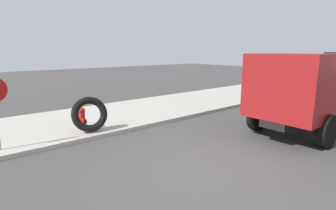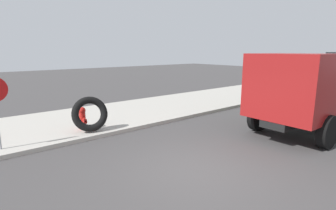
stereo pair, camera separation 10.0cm
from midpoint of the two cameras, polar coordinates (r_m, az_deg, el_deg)
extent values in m
plane|color=#423F3F|center=(7.19, 5.52, -13.94)|extent=(80.00, 80.00, 0.00)
cube|color=#ADA89E|center=(12.33, -16.59, -2.99)|extent=(36.00, 5.00, 0.15)
cylinder|color=red|center=(10.55, -18.29, -3.28)|extent=(0.23, 0.23, 0.66)
sphere|color=red|center=(10.46, -18.43, -1.18)|extent=(0.26, 0.26, 0.26)
cylinder|color=red|center=(10.34, -17.89, -3.10)|extent=(0.10, 0.18, 0.10)
cylinder|color=red|center=(10.72, -18.74, -2.64)|extent=(0.10, 0.18, 0.10)
cylinder|color=red|center=(10.36, -17.86, -3.52)|extent=(0.12, 0.18, 0.12)
torus|color=black|center=(10.09, -16.84, -1.93)|extent=(1.40, 0.88, 1.32)
cube|color=#237033|center=(13.30, 31.38, 3.52)|extent=(4.84, 2.57, 1.60)
cube|color=maroon|center=(9.96, 24.53, 3.72)|extent=(2.04, 2.53, 2.20)
cube|color=black|center=(12.43, 29.20, -1.08)|extent=(7.01, 1.00, 0.24)
cylinder|color=black|center=(9.93, 30.84, -4.90)|extent=(1.10, 0.32, 1.10)
cylinder|color=black|center=(10.97, 18.57, -2.36)|extent=(1.10, 0.32, 1.10)
cylinder|color=black|center=(15.00, 28.04, 0.55)|extent=(1.10, 0.32, 1.10)
cylinder|color=black|center=(18.80, 30.75, 2.28)|extent=(1.11, 0.34, 1.10)
camera|label=1|loc=(0.05, -90.31, -0.06)|focal=28.23mm
camera|label=2|loc=(0.05, 89.69, 0.06)|focal=28.23mm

